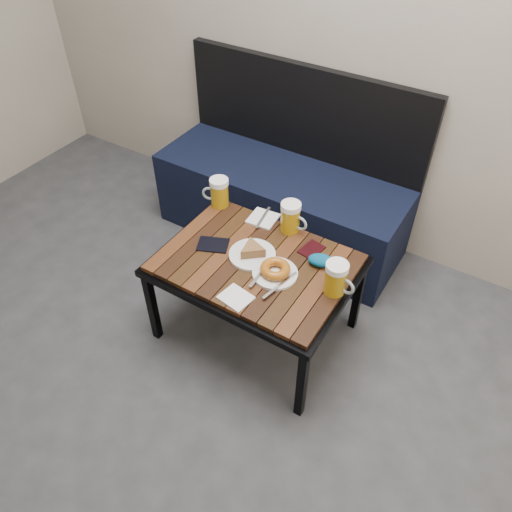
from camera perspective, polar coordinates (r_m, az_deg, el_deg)
The scene contains 13 objects.
ground at distance 2.19m, azimuth -19.94°, elevation -24.92°, with size 4.00×4.00×0.00m, color #2D2D30.
bench at distance 2.85m, azimuth 3.05°, elevation 6.87°, with size 1.40×0.50×0.95m.
cafe_table at distance 2.17m, azimuth 0.00°, elevation -1.39°, with size 0.84×0.62×0.47m.
beer_mug_left at distance 2.41m, azimuth -4.27°, elevation 7.29°, with size 0.14×0.11×0.15m.
beer_mug_centre at distance 2.26m, azimuth 4.01°, elevation 4.45°, with size 0.13×0.09×0.15m.
beer_mug_right at distance 1.99m, azimuth 9.16°, elevation -2.53°, with size 0.14×0.10×0.15m.
plate_pie at distance 2.15m, azimuth -0.43°, elevation 0.46°, with size 0.20×0.20×0.06m.
plate_bagel at distance 2.07m, azimuth 2.19°, elevation -1.71°, with size 0.19×0.25×0.05m.
napkin_left at distance 2.36m, azimuth 0.81°, elevation 4.32°, with size 0.14×0.17×0.01m.
napkin_right at distance 1.99m, azimuth -2.32°, elevation -4.77°, with size 0.14×0.12×0.01m.
passport_navy at distance 2.22m, azimuth -4.93°, elevation 1.30°, with size 0.10×0.14×0.01m, color black.
passport_burgundy at distance 2.21m, azimuth 6.37°, elevation 0.74°, with size 0.08×0.11×0.01m, color black.
knit_pouch at distance 2.13m, azimuth 7.42°, elevation -0.49°, with size 0.11×0.07×0.05m, color navy.
Camera 1 is at (0.96, -0.27, 1.95)m, focal length 35.00 mm.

